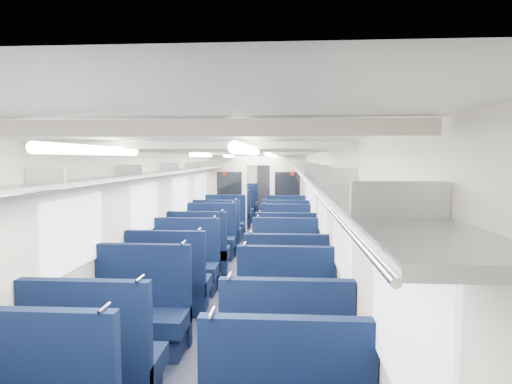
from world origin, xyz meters
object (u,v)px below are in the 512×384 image
(seat_6, at_px, (140,318))
(seat_16, at_px, (217,233))
(seat_7, at_px, (286,322))
(seat_14, at_px, (211,241))
(seat_5, at_px, (286,367))
(seat_20, at_px, (233,216))
(seat_26, at_px, (244,204))
(seat_4, at_px, (94,368))
(seat_11, at_px, (286,269))
(seat_22, at_px, (238,211))
(seat_21, at_px, (286,216))
(seat_10, at_px, (185,269))
(seat_19, at_px, (286,227))
(end_door, at_px, (266,187))
(seat_13, at_px, (286,255))
(seat_25, at_px, (286,208))
(bulkhead, at_px, (258,190))
(seat_15, at_px, (286,243))
(seat_12, at_px, (199,253))
(seat_18, at_px, (224,226))
(seat_27, at_px, (286,205))
(seat_24, at_px, (241,207))
(seat_8, at_px, (169,286))
(seat_9, at_px, (286,292))
(seat_17, at_px, (286,233))
(seat_23, at_px, (286,211))

(seat_6, distance_m, seat_16, 5.67)
(seat_7, bearing_deg, seat_14, 109.44)
(seat_5, relative_size, seat_20, 1.00)
(seat_14, distance_m, seat_26, 7.72)
(seat_14, xyz_separation_m, seat_16, (0.00, 0.99, 0.00))
(seat_4, height_order, seat_20, same)
(seat_11, distance_m, seat_22, 8.00)
(seat_6, distance_m, seat_21, 9.12)
(seat_10, xyz_separation_m, seat_19, (1.66, 4.59, 0.00))
(seat_11, bearing_deg, end_door, 94.16)
(seat_13, relative_size, seat_20, 1.00)
(end_door, relative_size, seat_25, 1.61)
(seat_19, relative_size, seat_26, 1.00)
(seat_10, bearing_deg, bulkhead, 82.32)
(seat_10, bearing_deg, seat_13, 33.67)
(seat_7, relative_size, seat_15, 1.00)
(seat_12, bearing_deg, bulkhead, 80.53)
(seat_10, height_order, seat_14, same)
(seat_16, relative_size, seat_18, 1.00)
(seat_19, bearing_deg, seat_4, -101.70)
(seat_11, xyz_separation_m, seat_14, (-1.66, 2.33, 0.00))
(end_door, relative_size, seat_18, 1.61)
(seat_26, bearing_deg, seat_27, -2.75)
(seat_18, distance_m, seat_24, 4.39)
(seat_21, relative_size, seat_26, 1.00)
(seat_13, xyz_separation_m, seat_26, (-1.66, 9.07, 0.00))
(seat_8, relative_size, seat_9, 1.00)
(seat_5, bearing_deg, seat_19, 90.00)
(seat_22, bearing_deg, seat_20, -90.00)
(seat_17, relative_size, seat_23, 1.00)
(end_door, relative_size, seat_5, 1.61)
(seat_10, xyz_separation_m, seat_15, (1.66, 2.34, 0.00))
(seat_21, bearing_deg, seat_10, -103.84)
(seat_11, xyz_separation_m, seat_18, (-1.66, 4.54, 0.00))
(seat_23, height_order, seat_24, same)
(seat_18, xyz_separation_m, seat_26, (0.00, 5.51, 0.00))
(seat_24, relative_size, seat_26, 1.00)
(seat_7, xyz_separation_m, seat_16, (-1.66, 5.69, 0.00))
(seat_20, relative_size, seat_21, 1.00)
(seat_24, distance_m, seat_26, 1.13)
(seat_6, relative_size, seat_19, 1.00)
(seat_14, bearing_deg, seat_11, -54.59)
(seat_12, relative_size, seat_18, 1.00)
(seat_11, relative_size, seat_12, 1.00)
(seat_5, height_order, seat_20, same)
(seat_6, bearing_deg, seat_19, 76.32)
(end_door, distance_m, seat_8, 12.57)
(seat_7, bearing_deg, seat_16, 106.27)
(seat_14, height_order, seat_19, same)
(seat_4, bearing_deg, seat_20, 90.00)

